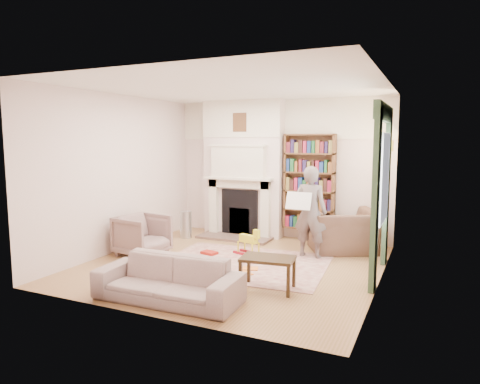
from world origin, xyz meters
The scene contains 25 objects.
floor centered at (0.00, 0.00, 0.00)m, with size 4.50×4.50×0.00m, color olive.
ceiling centered at (0.00, 0.00, 2.80)m, with size 4.50×4.50×0.00m, color white.
wall_back centered at (0.00, 2.25, 1.40)m, with size 4.50×4.50×0.00m, color silver.
wall_front centered at (0.00, -2.25, 1.40)m, with size 4.50×4.50×0.00m, color silver.
wall_left centered at (-2.25, 0.00, 1.40)m, with size 4.50×4.50×0.00m, color silver.
wall_right centered at (2.25, 0.00, 1.40)m, with size 4.50×4.50×0.00m, color silver.
fireplace centered at (-0.75, 2.05, 1.39)m, with size 1.70×0.58×2.80m.
bookcase centered at (0.65, 2.12, 1.18)m, with size 1.00×0.24×1.85m, color brown.
window centered at (2.23, 0.40, 1.45)m, with size 0.02×0.90×1.30m, color silver.
curtain_left centered at (2.20, -0.30, 1.20)m, with size 0.07×0.32×2.40m, color #314D33.
curtain_right centered at (2.20, 1.10, 1.20)m, with size 0.07×0.32×2.40m, color #314D33.
pelmet centered at (2.19, 0.40, 2.38)m, with size 0.09×1.70×0.24m, color #314D33.
wall_sconce centered at (2.03, 1.50, 1.90)m, with size 0.20×0.24×0.24m, color gold, non-canonical shape.
rug centered at (0.14, 0.09, 0.01)m, with size 2.63×2.03×0.01m, color beige.
armchair_reading centered at (1.45, 1.53, 0.38)m, with size 1.16×1.01×0.75m, color #482F26.
armchair_left centered at (-1.68, -0.16, 0.35)m, with size 0.75×0.77×0.71m, color gray.
sofa centered at (-0.07, -1.76, 0.27)m, with size 1.84×0.72×0.54m, color #B7AB97.
man_reading centered at (1.00, 0.93, 0.78)m, with size 0.57×0.38×1.57m, color #61524D.
newspaper centered at (0.85, 0.73, 0.99)m, with size 0.42×0.02×0.30m, color white.
coffee_table centered at (0.92, -0.88, 0.23)m, with size 0.70×0.45×0.45m, color #382813, non-canonical shape.
paraffin_heater centered at (-1.70, 1.30, 0.28)m, with size 0.24×0.24×0.55m, color #ADB0B5.
rocking_horse centered at (0.01, 0.59, 0.24)m, with size 0.55×0.22×0.48m, color yellow, non-canonical shape.
board_game centered at (-0.13, -0.26, 0.03)m, with size 0.32×0.32×0.03m, color #CEC649.
game_box_lid centered at (-0.63, 0.34, 0.04)m, with size 0.27×0.18×0.05m, color #A31C12.
comic_annuals centered at (0.08, -0.38, 0.02)m, with size 1.11×0.75×0.02m.
Camera 1 is at (2.88, -6.07, 2.00)m, focal length 32.00 mm.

